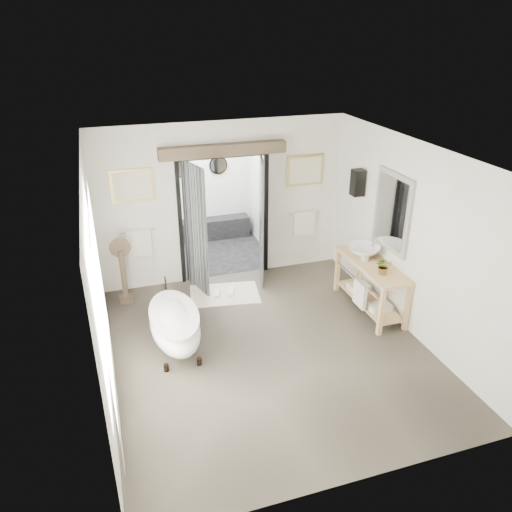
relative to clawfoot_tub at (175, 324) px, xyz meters
name	(u,v)px	position (x,y,z in m)	size (l,w,h in m)	color
ground_plane	(268,349)	(1.28, -0.50, -0.38)	(5.00, 5.00, 0.00)	brown
room_shell	(270,236)	(1.25, -0.61, 1.48)	(4.52, 5.02, 2.91)	silver
shower_room	(206,205)	(1.28, 3.49, 0.53)	(2.22, 2.01, 2.51)	black
back_wall_dressing	(226,200)	(1.28, 1.81, 1.19)	(3.82, 0.79, 2.52)	black
clawfoot_tub	(175,324)	(0.00, 0.00, 0.00)	(0.71, 1.58, 0.77)	black
vanity	(370,282)	(3.24, 0.05, 0.13)	(0.57, 1.60, 0.85)	tan
pedestal_mirror	(123,275)	(-0.60, 1.58, 0.13)	(0.35, 0.23, 1.18)	brown
rug	(225,294)	(1.08, 1.26, -0.37)	(1.20, 0.80, 0.01)	beige
slippers	(224,292)	(1.07, 1.28, -0.34)	(0.44, 0.29, 0.05)	#EDE5CB
basin	(364,251)	(3.23, 0.34, 0.57)	(0.55, 0.55, 0.19)	white
plant	(384,266)	(3.21, -0.32, 0.61)	(0.25, 0.21, 0.27)	gray
soap_bottle_a	(365,256)	(3.17, 0.17, 0.57)	(0.08, 0.09, 0.19)	gray
soap_bottle_b	(354,245)	(3.22, 0.63, 0.55)	(0.12, 0.12, 0.16)	gray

